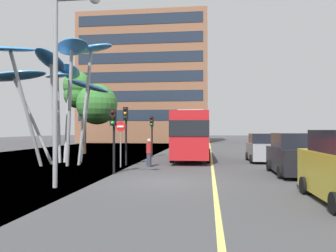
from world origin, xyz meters
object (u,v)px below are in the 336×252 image
red_bus (191,133)px  pedestrian (149,153)px  car_parked_mid (293,155)px  no_entry_sign (121,137)px  traffic_light_kerb_near (113,127)px  car_parked_far (263,149)px  traffic_light_kerb_far (126,123)px  street_lamp (66,63)px  leaf_sculpture (58,73)px  traffic_light_island_mid (152,127)px

red_bus → pedestrian: red_bus is taller
car_parked_mid → no_entry_sign: bearing=167.0°
traffic_light_kerb_near → car_parked_far: 11.43m
traffic_light_kerb_far → car_parked_far: (8.94, 3.40, -1.72)m
car_parked_mid → street_lamp: 11.42m
red_bus → no_entry_sign: 6.99m
red_bus → leaf_sculpture: bearing=-151.1°
leaf_sculpture → pedestrian: (6.12, -0.69, -5.08)m
traffic_light_kerb_near → pedestrian: 3.97m
red_bus → street_lamp: bearing=-107.9°
traffic_light_island_mid → traffic_light_kerb_far: bearing=-94.7°
traffic_light_kerb_far → street_lamp: street_lamp is taller
leaf_sculpture → traffic_light_island_mid: bearing=51.7°
red_bus → traffic_light_kerb_far: red_bus is taller
car_parked_mid → car_parked_far: size_ratio=1.18×
traffic_light_kerb_near → car_parked_far: bearing=41.2°
traffic_light_island_mid → car_parked_far: traffic_light_island_mid is taller
red_bus → traffic_light_kerb_far: bearing=-129.0°
car_parked_far → red_bus: bearing=165.2°
pedestrian → traffic_light_kerb_far: bearing=159.8°
car_parked_far → street_lamp: size_ratio=0.51×
pedestrian → no_entry_sign: bearing=-163.1°
car_parked_far → no_entry_sign: size_ratio=1.40×
traffic_light_kerb_near → car_parked_mid: 9.06m
traffic_light_kerb_near → street_lamp: street_lamp is taller
traffic_light_kerb_near → traffic_light_kerb_far: traffic_light_kerb_far is taller
red_bus → car_parked_far: size_ratio=2.59×
traffic_light_kerb_far → no_entry_sign: bearing=-91.7°
street_lamp → traffic_light_kerb_near: bearing=80.1°
leaf_sculpture → traffic_light_kerb_near: bearing=-40.2°
no_entry_sign → traffic_light_kerb_near: bearing=-81.7°
car_parked_mid → car_parked_far: (-0.38, 6.63, -0.04)m
leaf_sculpture → traffic_light_kerb_far: 5.59m
leaf_sculpture → car_parked_far: (13.47, 3.29, -5.00)m
leaf_sculpture → no_entry_sign: 6.21m
car_parked_far → street_lamp: street_lamp is taller
car_parked_far → pedestrian: size_ratio=2.26×
pedestrian → traffic_light_island_mid: bearing=98.4°
car_parked_mid → traffic_light_island_mid: bearing=132.0°
car_parked_far → street_lamp: 15.22m
traffic_light_kerb_near → traffic_light_kerb_far: bearing=95.6°
traffic_light_kerb_far → pedestrian: 2.47m
traffic_light_kerb_near → pedestrian: size_ratio=1.91×
red_bus → leaf_sculpture: 10.34m
traffic_light_kerb_near → pedestrian: bearing=71.1°
leaf_sculpture → traffic_light_kerb_far: bearing=-1.3°
leaf_sculpture → car_parked_mid: size_ratio=2.14×
traffic_light_kerb_far → traffic_light_island_mid: bearing=85.3°
leaf_sculpture → traffic_light_kerb_near: (4.93, -4.17, -3.57)m
red_bus → car_parked_mid: size_ratio=2.19×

